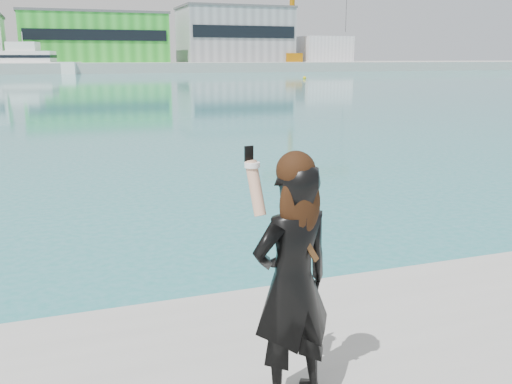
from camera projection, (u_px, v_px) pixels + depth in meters
far_quay at (57, 67)px, 123.92m from camera, size 320.00×40.00×2.00m
warehouse_green at (94, 37)px, 123.27m from camera, size 30.60×16.36×10.50m
warehouse_grey_right at (235, 35)px, 133.58m from camera, size 25.50×15.35×12.50m
ancillary_shed at (323, 49)px, 139.76m from camera, size 12.00×10.00×6.00m
dock_crane at (297, 4)px, 130.88m from camera, size 23.00×4.00×24.00m
flagpole_right at (165, 41)px, 121.68m from camera, size 1.28×0.16×8.00m
motor_yacht at (32, 62)px, 107.62m from camera, size 17.15×9.76×7.73m
buoy_near at (305, 79)px, 82.57m from camera, size 0.50×0.50×0.50m
woman at (292, 277)px, 3.70m from camera, size 0.66×0.50×1.72m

